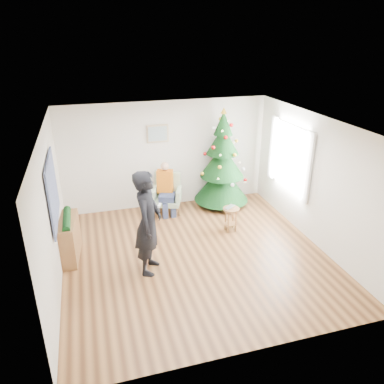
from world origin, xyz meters
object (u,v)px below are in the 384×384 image
object	(u,v)px
armchair	(167,199)
console	(70,239)
standing_man	(148,223)
stool	(231,219)
christmas_tree	(222,163)

from	to	relation	value
armchair	console	size ratio (longest dim) A/B	0.96
standing_man	console	distance (m)	1.73
stool	console	size ratio (longest dim) A/B	0.54
christmas_tree	stool	distance (m)	1.62
stool	standing_man	size ratio (longest dim) A/B	0.28
christmas_tree	armchair	distance (m)	1.61
armchair	christmas_tree	bearing A→B (deg)	24.07
stool	standing_man	world-z (taller)	standing_man
christmas_tree	armchair	xyz separation A→B (m)	(-1.42, -0.08, -0.75)
stool	standing_man	distance (m)	2.30
christmas_tree	console	bearing A→B (deg)	-157.72
christmas_tree	stool	size ratio (longest dim) A/B	4.55
stool	armchair	distance (m)	1.72
armchair	console	xyz separation A→B (m)	(-2.22, -1.41, 0.05)
stool	console	distance (m)	3.37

